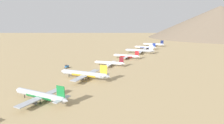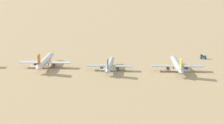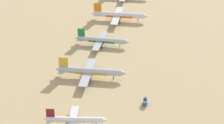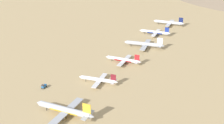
{
  "view_description": "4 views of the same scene",
  "coord_description": "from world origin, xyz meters",
  "views": [
    {
      "loc": [
        -92.26,
        188.55,
        48.19
      ],
      "look_at": [
        -4.59,
        4.43,
        6.54
      ],
      "focal_mm": 30.21,
      "sensor_mm": 36.0,
      "label": 1
    },
    {
      "loc": [
        -278.51,
        84.75,
        75.92
      ],
      "look_at": [
        5.98,
        106.67,
        3.98
      ],
      "focal_mm": 57.63,
      "sensor_mm": 36.0,
      "label": 2
    },
    {
      "loc": [
        61.87,
        -216.82,
        157.83
      ],
      "look_at": [
        10.22,
        73.87,
        3.43
      ],
      "focal_mm": 73.77,
      "sensor_mm": 36.0,
      "label": 3
    },
    {
      "loc": [
        -117.64,
        206.69,
        122.75
      ],
      "look_at": [
        6.12,
        -38.13,
        6.43
      ],
      "focal_mm": 47.72,
      "sensor_mm": 36.0,
      "label": 4
    }
  ],
  "objects": [
    {
      "name": "ground_plane",
      "position": [
        0.0,
        0.0,
        0.0
      ],
      "size": [
        2600.44,
        2600.44,
        0.0
      ],
      "primitive_type": "plane",
      "color": "tan"
    },
    {
      "name": "parked_jet_4",
      "position": [
        1.32,
        -2.11,
        3.68
      ],
      "size": [
        37.81,
        30.88,
        10.92
      ],
      "color": "white",
      "rests_on": "ground"
    },
    {
      "name": "parked_jet_5",
      "position": [
        -1.99,
        54.77,
        4.8
      ],
      "size": [
        50.07,
        40.64,
        14.44
      ],
      "color": "#B2B7C1",
      "rests_on": "ground"
    },
    {
      "name": "parked_jet_6",
      "position": [
        -4.26,
        107.54,
        4.28
      ],
      "size": [
        44.52,
        36.07,
        12.87
      ],
      "color": "#B2B7C1",
      "rests_on": "ground"
    },
    {
      "name": "parked_jet_7",
      "position": [
        0.87,
        161.13,
        4.99
      ],
      "size": [
        51.92,
        42.1,
        14.99
      ],
      "color": "silver",
      "rests_on": "ground"
    },
    {
      "name": "service_truck",
      "position": [
        39.7,
        27.54,
        2.08
      ],
      "size": [
        3.18,
        5.42,
        3.9
      ],
      "color": "#1E5999",
      "rests_on": "ground"
    }
  ]
}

